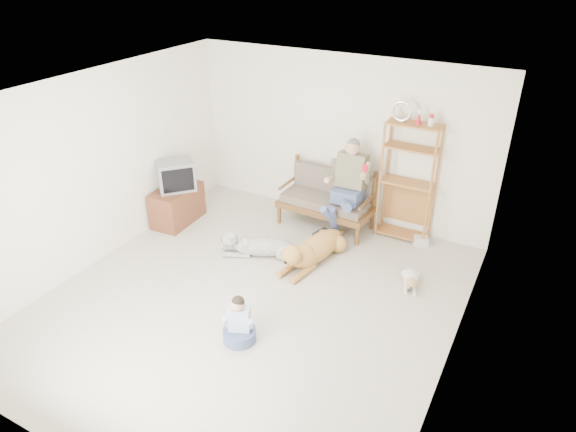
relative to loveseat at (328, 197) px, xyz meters
The scene contains 17 objects.
floor 2.40m from the loveseat, 89.98° to the right, with size 5.50×5.50×0.00m, color silver.
ceiling 3.23m from the loveseat, 89.98° to the right, with size 5.50×5.50×0.00m, color white.
wall_back 0.95m from the loveseat, 89.88° to the left, with size 5.00×5.00×0.00m, color white.
wall_front 5.17m from the loveseat, 89.99° to the right, with size 5.00×5.00×0.00m, color white.
wall_left 3.54m from the loveseat, 136.75° to the right, with size 5.50×5.50×0.00m, color white.
wall_right 3.54m from the loveseat, 43.23° to the right, with size 5.50×5.50×0.00m, color white.
loveseat is the anchor object (origin of this frame).
man 0.50m from the loveseat, 34.27° to the right, with size 0.59×0.85×1.37m.
etagere 1.32m from the loveseat, ahead, with size 0.83×0.36×2.17m.
book_stack 1.62m from the loveseat, ahead, with size 0.21×0.16×0.14m, color white.
tv_stand 2.49m from the loveseat, 153.68° to the right, with size 0.54×0.92×0.60m.
crt_tv 2.47m from the loveseat, 153.85° to the right, with size 0.72×0.73×0.48m.
wall_outlet 1.32m from the loveseat, 162.90° to the left, with size 0.12×0.02×0.08m, color white.
golden_retriever 1.22m from the loveseat, 75.80° to the right, with size 0.59×1.64×0.50m.
shaggy_dog 1.50m from the loveseat, 111.10° to the right, with size 1.20×0.70×0.39m.
terrier 2.08m from the loveseat, 31.63° to the right, with size 0.30×0.64×0.24m.
child 3.08m from the loveseat, 84.92° to the right, with size 0.39×0.39×0.62m.
Camera 1 is at (2.98, -4.52, 4.16)m, focal length 32.00 mm.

